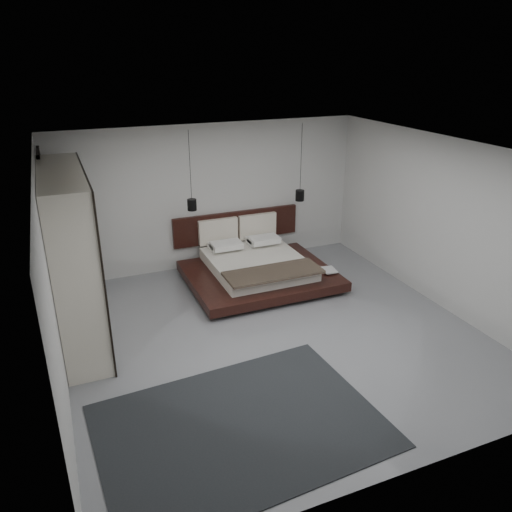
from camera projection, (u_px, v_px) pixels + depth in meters
name	position (u px, v px, depth m)	size (l,w,h in m)	color
floor	(274.00, 334.00, 7.65)	(6.00, 6.00, 0.00)	gray
ceiling	(277.00, 151.00, 6.58)	(6.00, 6.00, 0.00)	white
wall_back	(211.00, 197.00, 9.68)	(6.00, 6.00, 0.00)	beige
wall_front	(412.00, 362.00, 4.56)	(6.00, 6.00, 0.00)	beige
wall_left	(51.00, 284.00, 6.06)	(6.00, 6.00, 0.00)	beige
wall_right	(442.00, 224.00, 8.18)	(6.00, 6.00, 0.00)	beige
lattice_screen	(51.00, 230.00, 8.21)	(0.05, 0.90, 2.60)	black
bed	(256.00, 266.00, 9.36)	(2.62, 2.33, 1.05)	black
book_lower	(323.00, 271.00, 9.21)	(0.20, 0.27, 0.03)	#99724C
book_upper	(323.00, 271.00, 9.17)	(0.24, 0.32, 0.02)	#99724C
pendant_left	(192.00, 204.00, 8.85)	(0.17, 0.17, 1.41)	black
pendant_right	(300.00, 195.00, 9.63)	(0.17, 0.17, 1.47)	black
wardrobe	(73.00, 258.00, 7.15)	(0.61, 2.59, 2.54)	silver
rug	(240.00, 426.00, 5.78)	(3.20, 2.29, 0.01)	black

